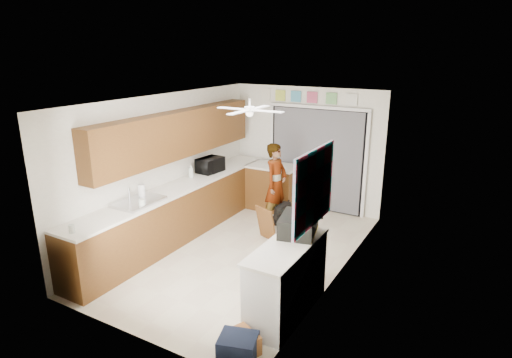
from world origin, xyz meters
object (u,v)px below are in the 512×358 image
at_px(suitcase, 298,225).
at_px(cardboard_box, 243,342).
at_px(microwave, 210,165).
at_px(dog, 283,213).
at_px(soap_bottle, 191,171).
at_px(man, 276,184).
at_px(paper_towel_roll, 142,191).
at_px(navy_crate, 238,347).

height_order(suitcase, cardboard_box, suitcase).
bearing_deg(microwave, dog, -68.66).
bearing_deg(soap_bottle, dog, 31.42).
relative_size(microwave, man, 0.33).
bearing_deg(man, dog, -87.32).
relative_size(paper_towel_roll, cardboard_box, 0.64).
distance_m(paper_towel_roll, suitcase, 2.72).
relative_size(suitcase, navy_crate, 1.42).
height_order(navy_crate, man, man).
distance_m(navy_crate, man, 3.89).
bearing_deg(microwave, man, -66.42).
height_order(microwave, cardboard_box, microwave).
xyz_separation_m(paper_towel_roll, navy_crate, (2.65, -1.39, -0.93)).
relative_size(paper_towel_roll, navy_crate, 0.56).
relative_size(soap_bottle, man, 0.17).
distance_m(paper_towel_roll, dog, 2.75).
bearing_deg(soap_bottle, man, 34.54).
distance_m(cardboard_box, navy_crate, 0.10).
distance_m(soap_bottle, man, 1.61).
xyz_separation_m(microwave, suitcase, (2.65, -1.79, -0.02)).
bearing_deg(suitcase, dog, 106.79).
xyz_separation_m(paper_towel_roll, dog, (1.44, 2.18, -0.84)).
bearing_deg(paper_towel_roll, cardboard_box, -25.99).
xyz_separation_m(soap_bottle, man, (1.30, 0.90, -0.29)).
relative_size(suitcase, cardboard_box, 1.61).
distance_m(microwave, dog, 1.67).
relative_size(suitcase, man, 0.37).
bearing_deg(man, cardboard_box, -154.18).
bearing_deg(dog, man, 177.55).
xyz_separation_m(microwave, paper_towel_roll, (-0.07, -1.77, -0.03)).
distance_m(cardboard_box, man, 3.80).
xyz_separation_m(paper_towel_roll, man, (1.28, 2.19, -0.28)).
distance_m(microwave, suitcase, 3.20).
height_order(microwave, dog, microwave).
distance_m(soap_bottle, navy_crate, 3.90).
height_order(suitcase, navy_crate, suitcase).
distance_m(microwave, cardboard_box, 4.12).
distance_m(microwave, soap_bottle, 0.49).
bearing_deg(microwave, navy_crate, -136.29).
bearing_deg(cardboard_box, microwave, 130.12).
height_order(soap_bottle, suitcase, soap_bottle).
distance_m(suitcase, dog, 2.69).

